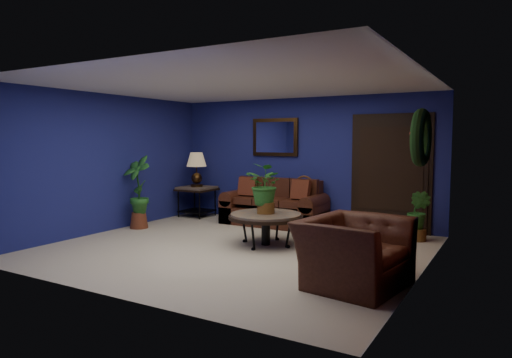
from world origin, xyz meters
The scene contains 18 objects.
floor centered at (0.00, 0.00, 0.00)m, with size 5.50×5.50×0.00m, color beige.
wall_back centered at (0.00, 2.50, 1.25)m, with size 5.50×0.04×2.50m, color navy.
wall_left centered at (-2.75, 0.00, 1.25)m, with size 0.04×5.00×2.50m, color navy.
wall_right_brick centered at (2.75, 0.00, 1.25)m, with size 0.04×5.00×2.50m, color maroon.
ceiling centered at (0.00, 0.00, 2.50)m, with size 5.50×5.00×0.02m, color white.
crown_molding centered at (2.72, 0.00, 2.43)m, with size 0.03×5.00×0.14m, color white.
wall_mirror centered at (-0.60, 2.46, 1.72)m, with size 1.02×0.06×0.77m, color #402911.
closet_door centered at (1.75, 2.47, 1.05)m, with size 1.44×0.06×2.18m, color black.
wreath centered at (2.69, 0.05, 1.70)m, with size 0.72×0.72×0.16m, color black.
sofa centered at (-0.39, 2.08, 0.30)m, with size 2.02×0.87×0.91m.
coffee_table centered at (0.30, 0.43, 0.45)m, with size 1.18×1.18×0.51m.
end_table centered at (-2.30, 2.05, 0.50)m, with size 0.72×0.72×0.65m.
table_lamp centered at (-2.30, 2.05, 1.12)m, with size 0.43×0.43×0.71m.
side_chair centered at (0.17, 2.12, 0.55)m, with size 0.46×0.46×0.98m.
armchair centered at (2.15, -0.84, 0.39)m, with size 1.19×1.04×0.78m, color #452013.
coffee_plant centered at (0.30, 0.43, 0.95)m, with size 0.68×0.62×0.80m.
floor_plant centered at (2.35, 1.95, 0.44)m, with size 0.46×0.42×0.84m.
tall_plant centered at (-2.45, 0.44, 0.74)m, with size 0.66×0.51×1.38m.
Camera 1 is at (3.74, -5.84, 1.68)m, focal length 32.00 mm.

